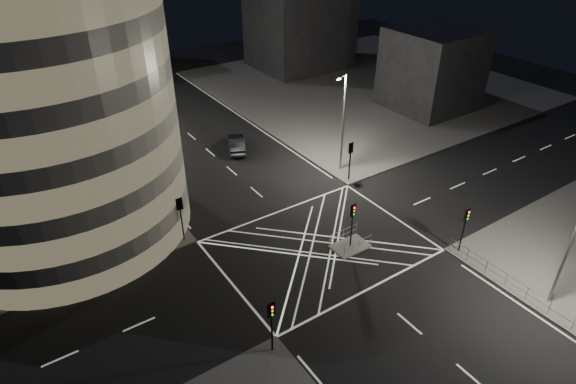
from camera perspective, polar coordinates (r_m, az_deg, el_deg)
ground at (r=39.42m, az=3.71°, el=-6.41°), size 120.00×120.00×0.00m
sidewalk_far_right at (r=74.47m, az=9.15°, el=12.46°), size 42.00×42.00×0.15m
central_island at (r=39.51m, az=7.36°, el=-6.40°), size 3.00×2.00×0.15m
building_right_far at (r=80.34m, az=1.39°, el=19.89°), size 14.00×12.00×15.00m
building_right_near at (r=66.46m, az=16.68°, el=13.79°), size 10.00×10.00×10.00m
building_far_end at (r=85.02m, az=-24.31°, el=18.90°), size 18.00×8.00×18.00m
tree_a at (r=39.43m, az=-16.50°, el=1.07°), size 4.62×4.62×7.56m
tree_b at (r=44.82m, az=-18.97°, el=3.76°), size 4.26×4.26×6.84m
tree_c at (r=49.96m, az=-21.14°, el=6.89°), size 4.65×4.65×7.56m
tree_d at (r=55.36m, az=-22.86°, el=9.19°), size 5.29×5.29×8.17m
tree_e at (r=61.28m, az=-24.02°, el=9.96°), size 4.33×4.33×6.59m
traffic_signal_fl at (r=39.16m, az=-12.64°, el=-2.25°), size 0.55×0.22×4.00m
traffic_signal_nl at (r=29.58m, az=-1.96°, el=-14.71°), size 0.55×0.22×4.00m
traffic_signal_fr at (r=47.04m, az=7.42°, el=4.45°), size 0.55×0.22×4.00m
traffic_signal_nr at (r=39.42m, az=20.27°, el=-3.37°), size 0.55×0.22×4.00m
traffic_signal_island at (r=37.83m, az=7.66°, el=-3.03°), size 0.55×0.22×4.00m
street_lamp_left_near at (r=42.00m, az=-16.62°, el=3.81°), size 1.25×0.25×10.00m
street_lamp_left_far at (r=58.23m, az=-22.62°, el=10.58°), size 1.25×0.25×10.00m
street_lamp_right_far at (r=47.79m, az=6.50°, el=8.47°), size 1.25×0.25×10.00m
street_lamp_right_near at (r=35.86m, az=30.58°, el=-4.91°), size 1.25×0.25×10.00m
railing_near_right at (r=38.33m, az=25.42°, el=-10.06°), size 0.06×11.70×1.10m
railing_island_south at (r=38.61m, az=8.29°, el=-6.35°), size 2.80×0.06×1.10m
railing_island_north at (r=39.66m, az=6.59°, el=-5.04°), size 2.80×0.06×1.10m
sedan at (r=53.76m, az=-6.10°, el=5.71°), size 3.62×5.19×1.62m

